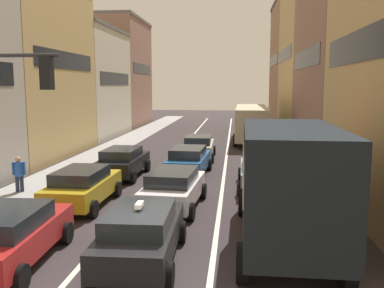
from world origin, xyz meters
name	(u,v)px	position (x,y,z in m)	size (l,w,h in m)	color
ground_plane	(142,275)	(0.00, 0.00, 0.00)	(140.00, 140.00, 0.00)	#342C2F
sidewalk_left	(113,148)	(-6.70, 20.00, 0.07)	(2.60, 64.00, 0.14)	#999999
lane_stripe_left	(180,150)	(-1.70, 20.00, 0.01)	(0.16, 60.00, 0.01)	silver
lane_stripe_right	(227,151)	(1.70, 20.00, 0.01)	(0.16, 60.00, 0.01)	silver
building_row_left	(56,75)	(-12.00, 22.72, 5.48)	(7.20, 43.90, 12.21)	#B2ADA3
building_row_right	(339,63)	(9.90, 23.07, 6.33)	(7.20, 43.90, 13.81)	#9E7556
removalist_box_truck	(286,181)	(3.70, 2.16, 1.97)	(2.80, 7.74, 3.58)	#A51E1E
taxi_centre_lane_front	(141,233)	(-0.18, 0.74, 0.80)	(2.15, 4.34, 1.66)	black
sedan_left_lane_front	(10,235)	(-3.53, 0.26, 0.80)	(2.21, 4.37, 1.49)	#A51E1E
sedan_centre_lane_second	(174,188)	(-0.06, 5.74, 0.80)	(2.30, 4.41, 1.49)	silver
wagon_left_lane_second	(83,186)	(-3.59, 5.64, 0.80)	(2.11, 4.32, 1.49)	#B29319
hatchback_centre_lane_third	(189,160)	(-0.14, 11.60, 0.80)	(2.25, 4.39, 1.49)	#194C8C
sedan_left_lane_third	(123,161)	(-3.45, 10.94, 0.80)	(2.16, 4.35, 1.49)	black
coupe_centre_lane_fourth	(199,146)	(-0.06, 16.66, 0.80)	(2.11, 4.32, 1.49)	beige
sedan_right_lane_behind_truck	(261,171)	(3.43, 9.20, 0.80)	(2.12, 4.33, 1.49)	#759EB7
bus_mid_queue_primary	(251,120)	(3.58, 25.49, 1.76)	(2.97, 10.55, 2.90)	#BFB793
pedestrian_far_sidewalk	(19,173)	(-6.88, 6.97, 0.95)	(0.51, 0.34, 1.66)	#262D47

